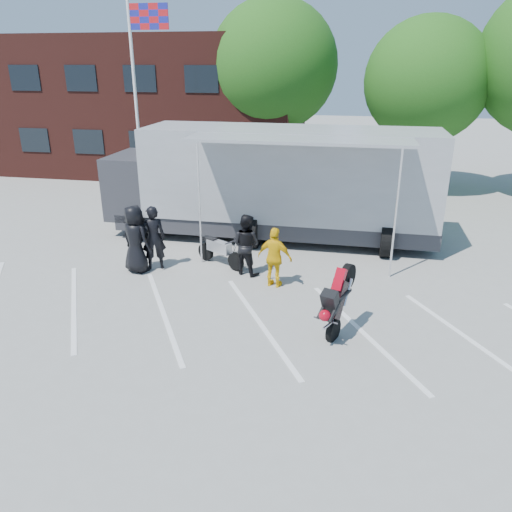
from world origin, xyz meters
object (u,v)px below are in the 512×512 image
(tree_left, at_px, (273,66))
(spectator_hivis, at_px, (275,258))
(spectator_leather_b, at_px, (153,238))
(parked_motorcycle, at_px, (221,265))
(stunt_bike_rider, at_px, (343,329))
(spectator_leather_c, at_px, (246,244))
(spectator_leather_a, at_px, (135,239))
(tree_mid, at_px, (427,81))
(flagpole, at_px, (140,81))
(transporter_truck, at_px, (274,237))

(tree_left, height_order, spectator_hivis, tree_left)
(spectator_leather_b, bearing_deg, spectator_hivis, 147.56)
(parked_motorcycle, height_order, stunt_bike_rider, stunt_bike_rider)
(spectator_leather_b, height_order, spectator_leather_c, spectator_leather_b)
(tree_left, distance_m, spectator_leather_a, 13.57)
(tree_left, distance_m, tree_mid, 7.10)
(flagpole, relative_size, transporter_truck, 0.68)
(flagpole, xyz_separation_m, spectator_leather_c, (5.51, -6.18, -4.16))
(stunt_bike_rider, bearing_deg, transporter_truck, 134.84)
(tree_left, relative_size, tree_mid, 1.13)
(spectator_leather_a, bearing_deg, stunt_bike_rider, -177.52)
(tree_left, xyz_separation_m, stunt_bike_rider, (4.14, -14.92, -5.57))
(transporter_truck, height_order, stunt_bike_rider, transporter_truck)
(tree_mid, bearing_deg, stunt_bike_rider, -101.62)
(flagpole, distance_m, parked_motorcycle, 8.91)
(tree_mid, bearing_deg, spectator_hivis, -111.93)
(tree_left, relative_size, spectator_hivis, 5.18)
(flagpole, bearing_deg, stunt_bike_rider, -46.76)
(flagpole, relative_size, stunt_bike_rider, 4.51)
(tree_mid, distance_m, spectator_leather_c, 13.20)
(spectator_leather_c, bearing_deg, spectator_leather_b, 23.75)
(tree_left, height_order, transporter_truck, tree_left)
(tree_mid, relative_size, stunt_bike_rider, 4.33)
(parked_motorcycle, bearing_deg, tree_left, 31.39)
(transporter_truck, height_order, parked_motorcycle, transporter_truck)
(transporter_truck, xyz_separation_m, spectator_leather_a, (-3.44, -3.78, 0.99))
(spectator_leather_a, height_order, spectator_leather_b, spectator_leather_a)
(tree_left, bearing_deg, transporter_truck, -80.03)
(parked_motorcycle, relative_size, spectator_leather_a, 0.93)
(tree_left, bearing_deg, parked_motorcycle, -88.19)
(transporter_truck, relative_size, parked_motorcycle, 6.37)
(tree_left, height_order, stunt_bike_rider, tree_left)
(transporter_truck, relative_size, spectator_hivis, 7.05)
(transporter_truck, height_order, spectator_hivis, transporter_truck)
(spectator_leather_b, bearing_deg, transporter_truck, -154.86)
(spectator_leather_c, bearing_deg, tree_left, -63.51)
(flagpole, height_order, spectator_leather_c, flagpole)
(flagpole, bearing_deg, parked_motorcycle, -51.06)
(spectator_leather_a, bearing_deg, spectator_hivis, -160.32)
(flagpole, relative_size, tree_mid, 1.04)
(stunt_bike_rider, height_order, spectator_hivis, spectator_hivis)
(spectator_hivis, bearing_deg, tree_mid, -98.09)
(tree_mid, height_order, spectator_leather_a, tree_mid)
(spectator_leather_b, bearing_deg, spectator_leather_a, 12.73)
(tree_mid, xyz_separation_m, transporter_truck, (-5.44, -7.86, -4.94))
(stunt_bike_rider, relative_size, spectator_leather_c, 1.00)
(spectator_hivis, bearing_deg, tree_left, -66.42)
(parked_motorcycle, bearing_deg, flagpole, 68.52)
(tree_left, xyz_separation_m, tree_mid, (7.00, -1.00, -0.62))
(tree_mid, distance_m, stunt_bike_rider, 15.04)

